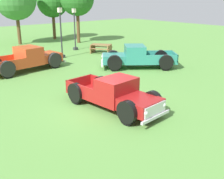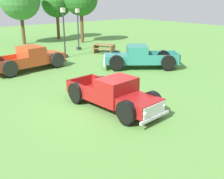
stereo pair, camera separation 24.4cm
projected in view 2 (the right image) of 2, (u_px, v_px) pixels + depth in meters
The scene contains 9 objects.
ground_plane at pixel (102, 106), 12.82m from camera, with size 80.00×80.00×0.00m, color #5B9342.
pickup_truck_foreground at pixel (118, 95), 12.11m from camera, with size 2.27×5.00×1.49m.
pickup_truck_behind_left at pixel (33, 58), 19.10m from camera, with size 5.50×2.60×1.63m.
pickup_truck_behind_right at pixel (136, 57), 19.47m from camera, with size 5.32×4.69×1.62m.
lamp_post_near at pixel (78, 28), 25.92m from camera, with size 0.36×0.36×3.91m.
lamp_post_far at pixel (64, 32), 22.45m from camera, with size 0.36×0.36×4.11m.
picnic_table at pixel (104, 47), 24.98m from camera, with size 2.25×2.33×0.78m.
oak_tree_west at pixel (20, 0), 28.39m from camera, with size 4.18×4.18×6.70m.
oak_tree_center at pixel (57, 2), 32.12m from camera, with size 3.62×3.62×6.15m.
Camera 2 is at (-7.14, -9.53, 4.82)m, focal length 43.96 mm.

